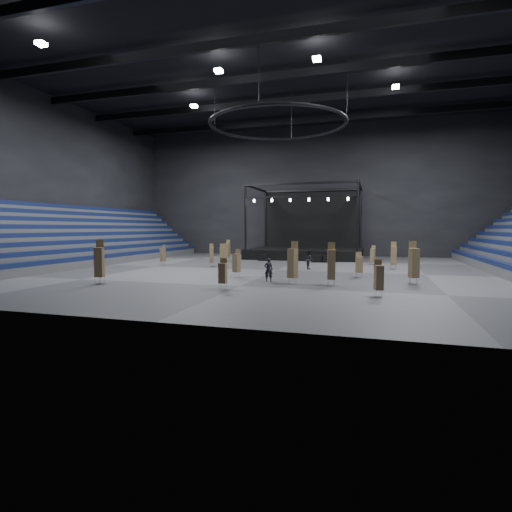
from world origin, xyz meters
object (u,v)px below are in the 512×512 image
(flight_case_mid, at_px, (317,259))
(chair_stack_5, at_px, (163,254))
(chair_stack_7, at_px, (237,262))
(chair_stack_4, at_px, (293,262))
(chair_stack_0, at_px, (359,264))
(man_center, at_px, (269,270))
(chair_stack_2, at_px, (223,273))
(chair_stack_13, at_px, (394,255))
(chair_stack_10, at_px, (414,262))
(chair_stack_3, at_px, (373,255))
(chair_stack_9, at_px, (222,255))
(chair_stack_8, at_px, (227,250))
(stage, at_px, (307,246))
(chair_stack_11, at_px, (212,255))
(flight_case_right, at_px, (328,259))
(chair_stack_12, at_px, (379,277))
(flight_case_left, at_px, (263,258))
(chair_stack_6, at_px, (331,264))
(crew_member, at_px, (310,259))
(chair_stack_1, at_px, (99,261))

(flight_case_mid, xyz_separation_m, chair_stack_5, (-14.99, -7.72, 0.68))
(chair_stack_7, bearing_deg, chair_stack_4, -10.80)
(flight_case_mid, height_order, chair_stack_4, chair_stack_4)
(chair_stack_0, height_order, man_center, chair_stack_0)
(chair_stack_2, bearing_deg, chair_stack_13, 52.74)
(chair_stack_0, distance_m, man_center, 7.44)
(chair_stack_10, bearing_deg, chair_stack_5, 136.96)
(chair_stack_0, relative_size, chair_stack_4, 0.67)
(chair_stack_0, xyz_separation_m, chair_stack_3, (0.95, 11.48, 0.00))
(chair_stack_9, bearing_deg, chair_stack_8, 89.38)
(chair_stack_2, bearing_deg, man_center, 63.97)
(stage, bearing_deg, chair_stack_11, -116.74)
(flight_case_right, xyz_separation_m, chair_stack_2, (-4.08, -21.51, 0.67))
(chair_stack_5, bearing_deg, chair_stack_4, -9.72)
(chair_stack_5, height_order, chair_stack_13, chair_stack_13)
(stage, xyz_separation_m, chair_stack_4, (3.15, -24.74, 0.04))
(chair_stack_12, bearing_deg, stage, 88.73)
(flight_case_left, distance_m, chair_stack_0, 17.50)
(chair_stack_6, relative_size, chair_stack_13, 1.13)
(chair_stack_3, distance_m, chair_stack_12, 20.00)
(chair_stack_5, distance_m, chair_stack_6, 21.06)
(chair_stack_11, bearing_deg, chair_stack_4, -69.08)
(flight_case_right, xyz_separation_m, crew_member, (-0.79, -7.83, 0.54))
(flight_case_left, relative_size, chair_stack_5, 0.54)
(man_center, relative_size, crew_member, 0.93)
(crew_member, bearing_deg, flight_case_left, 27.85)
(flight_case_left, height_order, man_center, man_center)
(flight_case_mid, height_order, man_center, man_center)
(chair_stack_2, bearing_deg, chair_stack_12, -3.11)
(chair_stack_9, xyz_separation_m, chair_stack_11, (-1.69, 1.35, -0.06))
(chair_stack_2, bearing_deg, chair_stack_7, 98.47)
(chair_stack_11, distance_m, chair_stack_12, 21.15)
(chair_stack_4, distance_m, chair_stack_11, 14.68)
(stage, distance_m, chair_stack_11, 16.08)
(flight_case_mid, relative_size, chair_stack_8, 0.50)
(chair_stack_6, bearing_deg, chair_stack_4, 171.09)
(chair_stack_0, height_order, chair_stack_11, chair_stack_11)
(chair_stack_6, bearing_deg, chair_stack_2, -159.67)
(chair_stack_4, distance_m, chair_stack_5, 18.82)
(flight_case_mid, bearing_deg, chair_stack_9, -131.49)
(chair_stack_1, distance_m, chair_stack_3, 26.92)
(flight_case_mid, relative_size, chair_stack_5, 0.60)
(chair_stack_0, bearing_deg, crew_member, 114.61)
(chair_stack_8, relative_size, chair_stack_10, 0.84)
(crew_member, bearing_deg, chair_stack_5, 77.83)
(chair_stack_5, relative_size, crew_member, 1.14)
(chair_stack_7, relative_size, chair_stack_13, 0.85)
(chair_stack_8, distance_m, chair_stack_12, 25.98)
(chair_stack_3, height_order, chair_stack_9, chair_stack_9)
(chair_stack_6, relative_size, man_center, 1.70)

